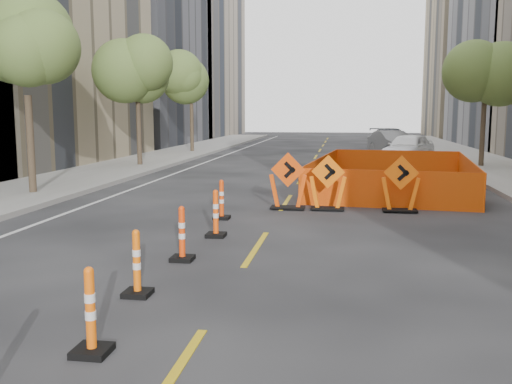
% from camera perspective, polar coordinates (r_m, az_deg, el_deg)
% --- Properties ---
extents(ground_plane, '(140.00, 140.00, 0.00)m').
position_cam_1_polar(ground_plane, '(7.99, -4.46, -12.35)').
color(ground_plane, black).
extents(sidewalk_left, '(4.00, 90.00, 0.15)m').
position_cam_1_polar(sidewalk_left, '(22.24, -20.14, 0.57)').
color(sidewalk_left, gray).
rests_on(sidewalk_left, ground).
extents(bld_left_d, '(12.00, 16.00, 14.00)m').
position_cam_1_polar(bld_left_d, '(50.30, -13.42, 12.66)').
color(bld_left_d, '#4C4C51').
rests_on(bld_left_d, ground).
extents(bld_left_e, '(12.00, 20.00, 20.00)m').
position_cam_1_polar(bld_left_e, '(66.02, -7.97, 14.26)').
color(bld_left_e, gray).
rests_on(bld_left_e, ground).
extents(bld_right_e, '(12.00, 14.00, 16.00)m').
position_cam_1_polar(bld_right_e, '(67.83, 22.30, 11.88)').
color(bld_right_e, tan).
rests_on(bld_right_e, ground).
extents(tree_l_b, '(2.80, 2.80, 5.95)m').
position_cam_1_polar(tree_l_b, '(20.12, -22.04, 12.45)').
color(tree_l_b, '#382B1E').
rests_on(tree_l_b, ground).
extents(tree_l_c, '(2.80, 2.80, 5.95)m').
position_cam_1_polar(tree_l_c, '(29.16, -11.78, 11.32)').
color(tree_l_c, '#382B1E').
rests_on(tree_l_c, ground).
extents(tree_l_d, '(2.80, 2.80, 5.95)m').
position_cam_1_polar(tree_l_d, '(38.68, -6.50, 10.59)').
color(tree_l_d, '#382B1E').
rests_on(tree_l_d, ground).
extents(tree_r_c, '(2.80, 2.80, 5.95)m').
position_cam_1_polar(tree_r_c, '(30.08, 22.00, 10.81)').
color(tree_r_c, '#382B1E').
rests_on(tree_r_c, ground).
extents(channelizer_2, '(0.41, 0.41, 1.04)m').
position_cam_1_polar(channelizer_2, '(6.92, -16.23, -11.35)').
color(channelizer_2, '#F7600A').
rests_on(channelizer_2, ground).
extents(channelizer_3, '(0.41, 0.41, 1.03)m').
position_cam_1_polar(channelizer_3, '(8.87, -11.84, -6.95)').
color(channelizer_3, orange).
rests_on(channelizer_3, ground).
extents(channelizer_4, '(0.41, 0.41, 1.04)m').
position_cam_1_polar(channelizer_4, '(10.78, -7.42, -4.13)').
color(channelizer_4, '#F33D0A').
rests_on(channelizer_4, ground).
extents(channelizer_5, '(0.42, 0.42, 1.07)m').
position_cam_1_polar(channelizer_5, '(12.73, -4.05, -2.14)').
color(channelizer_5, '#FF4E0A').
rests_on(channelizer_5, ground).
extents(channelizer_6, '(0.41, 0.41, 1.03)m').
position_cam_1_polar(channelizer_6, '(14.83, -3.46, -0.75)').
color(channelizer_6, '#E93F09').
rests_on(channelizer_6, ground).
extents(chevron_sign_left, '(1.15, 0.76, 1.63)m').
position_cam_1_polar(chevron_sign_left, '(16.28, 3.22, 1.11)').
color(chevron_sign_left, '#E64709').
rests_on(chevron_sign_left, ground).
extents(chevron_sign_center, '(1.15, 0.81, 1.58)m').
position_cam_1_polar(chevron_sign_center, '(16.23, 7.20, 0.93)').
color(chevron_sign_center, orange).
rests_on(chevron_sign_center, ground).
extents(chevron_sign_right, '(1.15, 0.80, 1.58)m').
position_cam_1_polar(chevron_sign_right, '(16.29, 14.27, 0.79)').
color(chevron_sign_right, '#FF620A').
rests_on(chevron_sign_right, ground).
extents(safety_fence, '(6.13, 9.36, 1.11)m').
position_cam_1_polar(safety_fence, '(21.23, 13.52, 1.80)').
color(safety_fence, orange).
rests_on(safety_fence, ground).
extents(parked_car_near, '(3.63, 5.09, 1.61)m').
position_cam_1_polar(parked_car_near, '(32.22, 14.97, 4.27)').
color(parked_car_near, white).
rests_on(parked_car_near, ground).
extents(parked_car_mid, '(3.01, 4.98, 1.55)m').
position_cam_1_polar(parked_car_mid, '(37.46, 13.44, 4.77)').
color(parked_car_mid, gray).
rests_on(parked_car_mid, ground).
extents(parked_car_far, '(3.28, 5.72, 1.56)m').
position_cam_1_polar(parked_car_far, '(43.11, 13.34, 5.18)').
color(parked_car_far, black).
rests_on(parked_car_far, ground).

